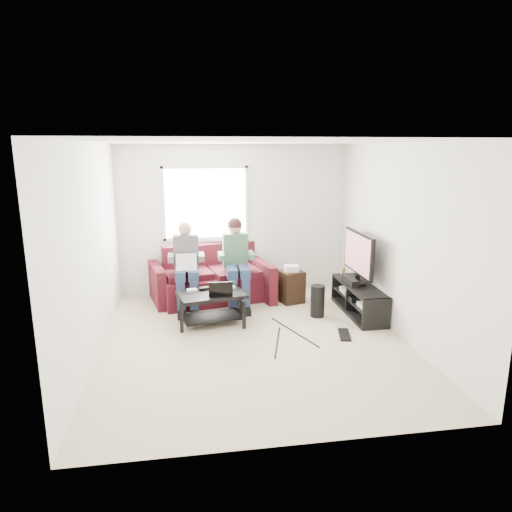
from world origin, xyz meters
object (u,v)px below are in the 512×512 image
object	(u,v)px
tv_stand	(359,301)
coffee_table	(212,301)
end_table	(291,286)
sofa	(211,281)
subwoofer	(318,301)
tv	(358,255)

from	to	relation	value
tv_stand	coffee_table	bearing A→B (deg)	-178.08
end_table	coffee_table	bearing A→B (deg)	-150.34
coffee_table	sofa	bearing A→B (deg)	87.25
subwoofer	tv_stand	bearing A→B (deg)	1.59
sofa	tv	xyz separation A→B (m)	(2.23, -0.94, 0.59)
coffee_table	subwoofer	xyz separation A→B (m)	(1.62, 0.06, -0.10)
coffee_table	tv_stand	xyz separation A→B (m)	(2.29, 0.08, -0.14)
tv_stand	end_table	size ratio (longest dim) A/B	2.20
tv_stand	end_table	xyz separation A→B (m)	(-0.91, 0.71, 0.08)
sofa	tv_stand	xyz separation A→B (m)	(2.23, -1.04, -0.12)
tv	subwoofer	xyz separation A→B (m)	(-0.67, -0.12, -0.68)
tv	subwoofer	world-z (taller)	tv
sofa	tv	world-z (taller)	tv
sofa	subwoofer	distance (m)	1.89
coffee_table	subwoofer	world-z (taller)	subwoofer
coffee_table	end_table	world-z (taller)	end_table
tv_stand	tv	xyz separation A→B (m)	(-0.00, 0.10, 0.72)
coffee_table	subwoofer	bearing A→B (deg)	2.05
sofa	end_table	xyz separation A→B (m)	(1.32, -0.34, -0.05)
tv	coffee_table	bearing A→B (deg)	-175.58
sofa	tv	distance (m)	2.49
coffee_table	tv	distance (m)	2.36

